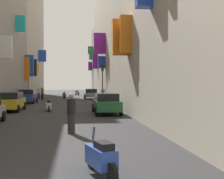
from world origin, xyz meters
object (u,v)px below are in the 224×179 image
Objects in this scene: parked_car_green at (106,103)px; pedestrian_mid_street at (39,93)px; parked_car_grey at (91,94)px; traffic_light_near_corner at (102,77)px; scooter_green at (64,95)px; parked_car_blue at (28,96)px; pedestrian_near_left at (71,113)px; scooter_blue at (101,157)px; pedestrian_crossing at (42,93)px; traffic_light_far_corner at (28,79)px; scooter_white at (49,105)px; scooter_red at (98,101)px; pedestrian_near_right at (103,96)px; parked_car_yellow at (10,101)px; scooter_silver at (77,93)px.

pedestrian_mid_street is (-7.26, 21.28, 0.08)m from parked_car_green.
traffic_light_near_corner is at bearing -82.18° from parked_car_grey.
scooter_green is at bearing 118.40° from traffic_light_near_corner.
pedestrian_near_left is at bearing -76.46° from parked_car_blue.
pedestrian_crossing is (-4.88, 33.75, 0.42)m from scooter_blue.
traffic_light_far_corner reaches higher than parked_car_grey.
traffic_light_near_corner is (5.33, 11.04, 2.54)m from scooter_white.
parked_car_blue is 1.09× the size of traffic_light_far_corner.
scooter_white is 1.06× the size of pedestrian_mid_street.
parked_car_blue is at bearing 143.68° from scooter_red.
pedestrian_near_right is at bearing 80.04° from pedestrian_near_left.
scooter_blue is (-1.68, -14.39, -0.32)m from parked_car_green.
pedestrian_near_right reaches higher than parked_car_yellow.
pedestrian_mid_street is at bearing 89.61° from parked_car_yellow.
pedestrian_near_right reaches higher than scooter_white.
scooter_blue is at bearing -78.59° from traffic_light_far_corner.
traffic_light_far_corner reaches higher than pedestrian_near_right.
pedestrian_near_right is at bearing 84.37° from scooter_blue.
traffic_light_near_corner is at bearing -61.60° from scooter_green.
parked_car_grey is at bearing 85.14° from pedestrian_near_left.
pedestrian_near_left reaches higher than scooter_white.
pedestrian_crossing is at bearing 125.88° from pedestrian_near_right.
scooter_green is (0.54, 19.89, 0.00)m from scooter_white.
parked_car_yellow is 16.29m from pedestrian_crossing.
scooter_silver is 0.96× the size of pedestrian_near_left.
scooter_blue is 1.05× the size of pedestrian_mid_street.
pedestrian_crossing reaches higher than scooter_white.
parked_car_yellow reaches higher than scooter_white.
pedestrian_mid_street reaches higher than parked_car_grey.
parked_car_grey is 2.19× the size of scooter_green.
pedestrian_near_left is 0.43× the size of traffic_light_far_corner.
scooter_white is 15.94m from traffic_light_far_corner.
pedestrian_near_right reaches higher than pedestrian_near_left.
traffic_light_far_corner reaches higher than scooter_silver.
scooter_red is at bearing -62.53° from pedestrian_mid_street.
traffic_light_near_corner reaches higher than scooter_blue.
scooter_red is at bearing -90.16° from parked_car_grey.
traffic_light_near_corner is (8.53, 0.86, 2.20)m from parked_car_blue.
traffic_light_far_corner reaches higher than parked_car_blue.
scooter_red is 0.98× the size of scooter_blue.
scooter_white is 11.10m from pedestrian_near_left.
pedestrian_near_left is (1.88, -10.93, 0.42)m from scooter_white.
traffic_light_far_corner is at bearing -139.35° from pedestrian_crossing.
parked_car_grey is 6.76m from pedestrian_crossing.
parked_car_grey is 4.20m from scooter_green.
parked_car_green is 7.32m from scooter_red.
scooter_green is (-2.09, 36.95, 0.00)m from scooter_blue.
parked_car_blue is at bearing 120.34° from parked_car_green.
scooter_blue is 36.11m from pedestrian_mid_street.
pedestrian_near_left is at bearing -81.49° from pedestrian_crossing.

